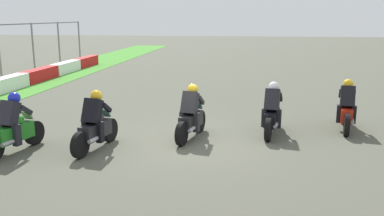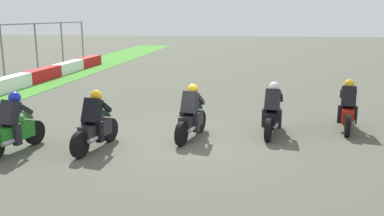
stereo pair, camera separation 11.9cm
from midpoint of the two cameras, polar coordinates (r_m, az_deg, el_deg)
ground_plane at (r=11.26m, az=0.02°, el=-4.52°), size 120.00×120.00×0.00m
rider_lane_a at (r=12.97m, az=21.00°, el=-0.21°), size 2.03×0.61×1.51m
rider_lane_b at (r=11.90m, az=11.39°, el=-0.72°), size 2.03×0.62×1.51m
rider_lane_c at (r=11.29m, az=0.20°, el=-1.18°), size 2.02×0.64×1.51m
rider_lane_d at (r=10.66m, az=-12.96°, el=-2.35°), size 2.03×0.62×1.51m
rider_lane_e at (r=11.05m, az=-23.20°, el=-2.54°), size 2.02×0.64×1.51m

